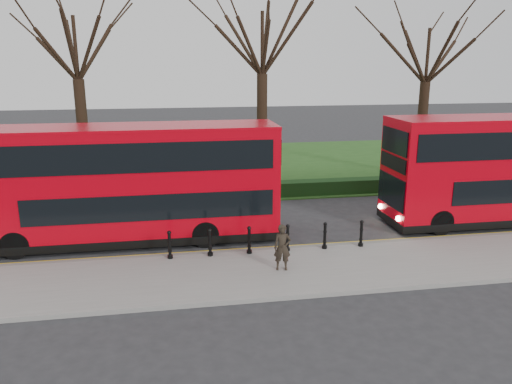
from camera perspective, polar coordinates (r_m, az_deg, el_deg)
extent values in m
plane|color=#28282B|center=(20.10, 0.20, -5.88)|extent=(120.00, 120.00, 0.00)
cube|color=gray|center=(17.34, 1.94, -9.11)|extent=(60.00, 4.00, 0.15)
cube|color=slate|center=(19.15, 0.72, -6.72)|extent=(60.00, 0.25, 0.16)
cube|color=#234C19|center=(34.41, -4.12, 2.93)|extent=(60.00, 18.00, 0.06)
cube|color=black|center=(26.39, -2.35, 0.09)|extent=(60.00, 0.90, 0.80)
cube|color=yellow|center=(19.45, 0.56, -6.59)|extent=(60.00, 0.10, 0.01)
cube|color=yellow|center=(19.64, 0.46, -6.38)|extent=(60.00, 0.10, 0.01)
cylinder|color=black|center=(29.19, -19.12, 6.06)|extent=(0.60, 0.60, 6.13)
cylinder|color=black|center=(29.26, 0.69, 7.12)|extent=(0.60, 0.60, 6.36)
cylinder|color=black|center=(32.61, 18.37, 6.72)|extent=(0.60, 0.60, 5.85)
cylinder|color=black|center=(18.34, -9.84, -6.02)|extent=(0.15, 0.15, 1.00)
cylinder|color=black|center=(18.38, -5.28, -5.81)|extent=(0.15, 0.15, 1.00)
cylinder|color=black|center=(18.54, -0.78, -5.56)|extent=(0.15, 0.15, 1.00)
cylinder|color=black|center=(18.80, 3.62, -5.29)|extent=(0.15, 0.15, 1.00)
cylinder|color=black|center=(19.18, 7.87, -5.00)|extent=(0.15, 0.15, 1.00)
cylinder|color=black|center=(19.65, 11.94, -4.69)|extent=(0.15, 0.15, 1.00)
cube|color=#B8000F|center=(20.27, -14.29, 1.27)|extent=(11.66, 2.65, 4.29)
cube|color=black|center=(20.88, -13.91, -4.61)|extent=(11.68, 2.67, 0.32)
cube|color=black|center=(19.12, -11.90, -1.78)|extent=(9.33, 0.04, 1.01)
cube|color=black|center=(18.73, -14.81, 3.71)|extent=(11.02, 0.04, 1.11)
cylinder|color=black|center=(20.48, -25.81, -5.45)|extent=(1.06, 0.32, 1.06)
cylinder|color=black|center=(22.61, -24.26, -3.44)|extent=(1.06, 0.32, 1.06)
cylinder|color=black|center=(19.67, -5.81, -4.79)|extent=(1.06, 0.32, 1.06)
cylinder|color=black|center=(21.88, -6.25, -2.76)|extent=(1.06, 0.32, 1.06)
cube|color=black|center=(25.62, 27.17, -2.21)|extent=(11.89, 2.72, 0.32)
cube|color=black|center=(21.96, 15.40, 3.28)|extent=(0.06, 2.37, 0.59)
cylinder|color=black|center=(22.33, 20.33, -3.24)|extent=(1.08, 0.32, 1.08)
cylinder|color=black|center=(24.31, 17.59, -1.56)|extent=(1.08, 0.32, 1.08)
imported|color=#2B231B|center=(17.06, 3.03, -6.35)|extent=(0.64, 0.47, 1.60)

